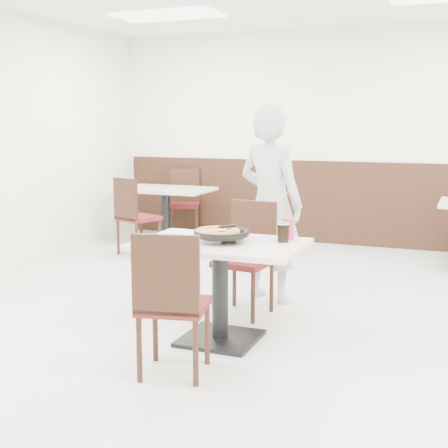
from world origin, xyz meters
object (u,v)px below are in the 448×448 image
at_px(diner_person, 270,204).
at_px(bg_table_left, 166,216).
at_px(main_table, 220,292).
at_px(red_cup, 288,229).
at_px(chair_near, 174,302).
at_px(bg_chair_left_near, 138,216).
at_px(pizza, 218,234).
at_px(bg_chair_left_far, 184,203).
at_px(pizza_pan, 222,236).
at_px(chair_far, 243,259).
at_px(cola_glass, 283,233).
at_px(side_plate, 162,239).

relative_size(diner_person, bg_table_left, 1.47).
bearing_deg(main_table, red_cup, 33.64).
bearing_deg(chair_near, bg_table_left, 105.82).
xyz_separation_m(chair_near, bg_chair_left_near, (-2.04, 3.13, 0.00)).
bearing_deg(main_table, chair_near, -93.75).
xyz_separation_m(pizza, bg_chair_left_far, (-2.07, 3.75, -0.34)).
distance_m(pizza_pan, diner_person, 1.20).
bearing_deg(pizza, diner_person, 89.30).
bearing_deg(chair_far, chair_near, 97.66).
relative_size(chair_near, cola_glass, 7.31).
relative_size(pizza_pan, pizza, 1.22).
xyz_separation_m(main_table, pizza_pan, (0.01, 0.00, 0.42)).
bearing_deg(bg_table_left, red_cup, -48.92).
relative_size(side_plate, bg_chair_left_far, 0.21).
bearing_deg(bg_chair_left_near, red_cup, -19.13).
bearing_deg(main_table, bg_chair_left_far, 119.14).
height_order(pizza, bg_table_left, pizza).
relative_size(chair_near, chair_far, 1.00).
relative_size(chair_near, pizza, 3.32).
bearing_deg(pizza_pan, bg_chair_left_far, 119.27).
bearing_deg(diner_person, bg_chair_left_far, -32.84).
xyz_separation_m(pizza_pan, cola_glass, (0.42, 0.16, 0.02)).
height_order(main_table, red_cup, red_cup).
distance_m(pizza_pan, side_plate, 0.45).
relative_size(cola_glass, bg_chair_left_far, 0.14).
relative_size(side_plate, red_cup, 1.26).
height_order(chair_near, chair_far, same).
distance_m(chair_far, bg_chair_left_near, 2.70).
xyz_separation_m(chair_near, diner_person, (0.05, 1.87, 0.41)).
bearing_deg(pizza_pan, chair_near, -94.65).
xyz_separation_m(bg_table_left, bg_chair_left_near, (-0.01, -0.70, 0.10)).
relative_size(pizza_pan, red_cup, 2.19).
relative_size(pizza, red_cup, 1.79).
xyz_separation_m(pizza_pan, bg_chair_left_far, (-2.09, 3.73, -0.32)).
height_order(main_table, bg_chair_left_far, bg_chair_left_far).
height_order(pizza_pan, diner_person, diner_person).
xyz_separation_m(chair_near, pizza_pan, (0.05, 0.68, 0.32)).
bearing_deg(pizza, cola_glass, 22.43).
bearing_deg(main_table, pizza_pan, 3.41).
bearing_deg(bg_chair_left_far, pizza_pan, 98.86).
distance_m(main_table, chair_far, 0.67).
bearing_deg(red_cup, diner_person, 115.23).
distance_m(chair_near, diner_person, 1.91).
bearing_deg(cola_glass, side_plate, -162.32).
height_order(red_cup, bg_table_left, red_cup).
height_order(chair_near, red_cup, chair_near).
distance_m(main_table, cola_glass, 0.64).
height_order(pizza_pan, cola_glass, cola_glass).
bearing_deg(bg_chair_left_near, cola_glass, -20.69).
bearing_deg(bg_chair_left_near, bg_chair_left_far, 111.58).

